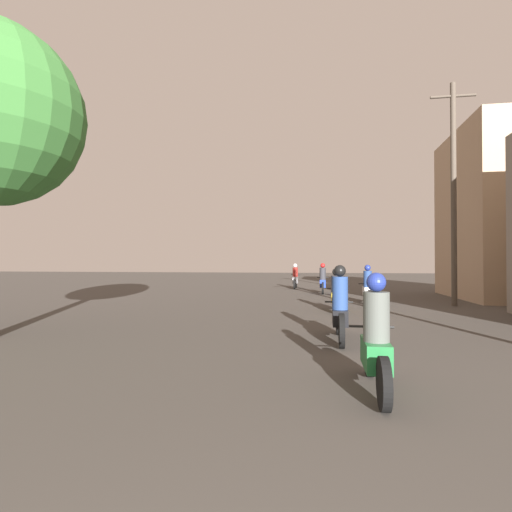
{
  "coord_description": "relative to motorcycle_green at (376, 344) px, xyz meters",
  "views": [
    {
      "loc": [
        0.13,
        0.31,
        1.63
      ],
      "look_at": [
        -2.78,
        18.07,
        1.89
      ],
      "focal_mm": 28.0,
      "sensor_mm": 36.0,
      "label": 1
    }
  ],
  "objects": [
    {
      "name": "motorcycle_black",
      "position": [
        -0.3,
        3.21,
        0.03
      ],
      "size": [
        0.6,
        2.1,
        1.57
      ],
      "rotation": [
        0.0,
        0.0,
        0.01
      ],
      "color": "black",
      "rests_on": "ground_plane"
    },
    {
      "name": "motorcycle_blue",
      "position": [
        -0.61,
        15.76,
        0.03
      ],
      "size": [
        0.6,
        1.95,
        1.56
      ],
      "rotation": [
        0.0,
        0.0,
        -0.02
      ],
      "color": "black",
      "rests_on": "ground_plane"
    },
    {
      "name": "motorcycle_silver",
      "position": [
        -2.25,
        19.26,
        0.01
      ],
      "size": [
        0.6,
        2.05,
        1.53
      ],
      "rotation": [
        0.0,
        0.0,
        -0.04
      ],
      "color": "black",
      "rests_on": "ground_plane"
    },
    {
      "name": "motorcycle_yellow",
      "position": [
        -0.2,
        8.23,
        -0.02
      ],
      "size": [
        0.6,
        1.86,
        1.42
      ],
      "rotation": [
        0.0,
        0.0,
        -0.0
      ],
      "color": "black",
      "rests_on": "ground_plane"
    },
    {
      "name": "motorcycle_white",
      "position": [
        1.11,
        10.98,
        0.0
      ],
      "size": [
        0.6,
        2.03,
        1.52
      ],
      "rotation": [
        0.0,
        0.0,
        -0.04
      ],
      "color": "black",
      "rests_on": "ground_plane"
    },
    {
      "name": "motorcycle_green",
      "position": [
        0.0,
        0.0,
        0.0
      ],
      "size": [
        0.6,
        1.94,
        1.5
      ],
      "rotation": [
        0.0,
        0.0,
        0.06
      ],
      "color": "black",
      "rests_on": "ground_plane"
    },
    {
      "name": "utility_pole_far",
      "position": [
        4.18,
        10.55,
        3.72
      ],
      "size": [
        1.6,
        0.2,
        8.3
      ],
      "color": "#4C4238",
      "rests_on": "ground_plane"
    }
  ]
}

